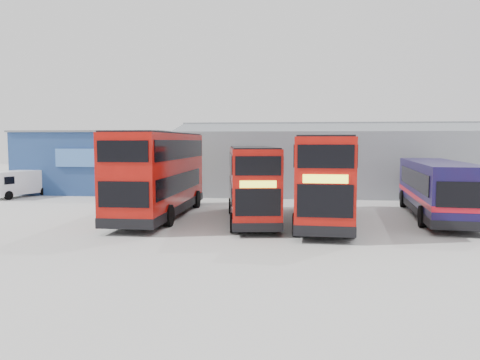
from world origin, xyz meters
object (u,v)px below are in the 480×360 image
single_decker_blue (437,190)px  panel_van (18,182)px  double_decker_centre (252,184)px  double_decker_right (323,180)px  maintenance_shed (361,161)px  office_block (102,161)px  double_decker_left (160,175)px

single_decker_blue → panel_van: (-28.92, 6.47, -0.43)m
double_decker_centre → double_decker_right: 3.75m
maintenance_shed → panel_van: size_ratio=6.16×
office_block → double_decker_right: 22.61m
single_decker_blue → double_decker_left: bearing=11.1°
office_block → double_decker_centre: bearing=-43.9°
double_decker_left → panel_van: (-13.47, 7.99, -1.24)m
office_block → double_decker_right: (17.87, -13.85, -0.32)m
maintenance_shed → single_decker_blue: bearing=-80.2°
maintenance_shed → double_decker_centre: 17.50m
double_decker_left → double_decker_right: 9.04m
double_decker_centre → panel_van: double_decker_centre is taller
double_decker_left → panel_van: 15.71m
office_block → double_decker_right: bearing=-37.8°
double_decker_right → panel_van: size_ratio=2.19×
office_block → single_decker_blue: office_block is taller
single_decker_blue → maintenance_shed: bearing=-74.7°
panel_van → single_decker_blue: bearing=7.7°
maintenance_shed → panel_van: bearing=-165.2°
office_block → panel_van: (-4.60, -5.00, -1.45)m
maintenance_shed → double_decker_centre: bearing=-116.7°
double_decker_left → double_decker_right: bearing=174.6°
double_decker_left → double_decker_centre: double_decker_left is taller
double_decker_centre → double_decker_right: (3.73, -0.24, 0.28)m
office_block → panel_van: bearing=-132.6°
office_block → maintenance_shed: (22.00, 2.01, 0.02)m
maintenance_shed → double_decker_right: 16.39m
maintenance_shed → panel_van: (-26.60, -7.01, -1.47)m
double_decker_left → double_decker_right: (8.99, -0.87, -0.11)m
double_decker_centre → double_decker_right: size_ratio=0.89×
maintenance_shed → double_decker_right: bearing=-104.6°
office_block → double_decker_left: 15.73m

